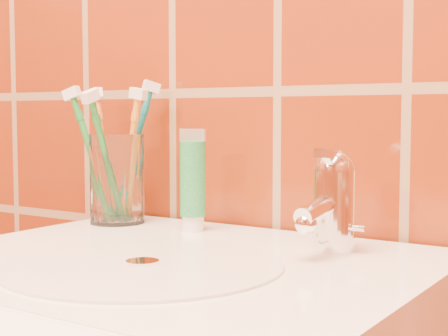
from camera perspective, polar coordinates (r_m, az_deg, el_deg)
The scene contains 8 objects.
glass_tumbler at distance 1.02m, azimuth -8.91°, elevation -0.87°, with size 0.08×0.08×0.13m, color white.
toothpaste_tube at distance 0.94m, azimuth -2.60°, elevation -1.28°, with size 0.04×0.04×0.14m.
faucet at distance 0.81m, azimuth 9.01°, elevation -2.43°, with size 0.05×0.11×0.12m.
toothbrush_0 at distance 1.02m, azimuth -10.87°, elevation 0.96°, with size 0.09×0.04×0.20m, color #1F772F, non-canonical shape.
toothbrush_1 at distance 1.05m, azimuth -10.01°, elevation 1.03°, with size 0.09×0.06×0.20m, color #C75923, non-canonical shape.
toothbrush_2 at distance 1.03m, azimuth -7.55°, elevation 1.32°, with size 0.05×0.07×0.21m, color #0D676F, non-canonical shape.
toothbrush_3 at distance 0.99m, azimuth -9.70°, elevation 0.67°, with size 0.03×0.09×0.20m, color #1E742B, non-canonical shape.
toothbrush_4 at distance 1.01m, azimuth -7.82°, elevation 0.93°, with size 0.06×0.03×0.20m, color orange, non-canonical shape.
Camera 1 is at (0.47, 0.36, 1.01)m, focal length 55.00 mm.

